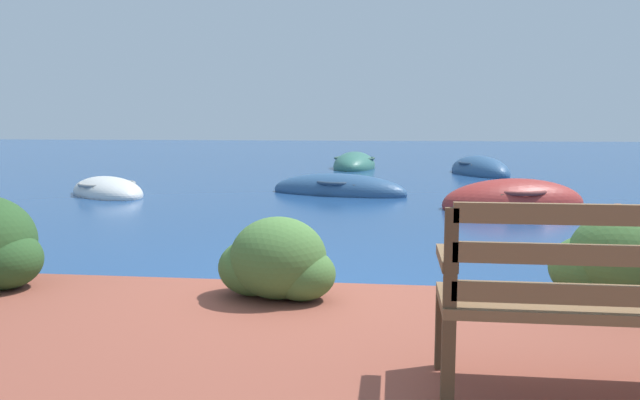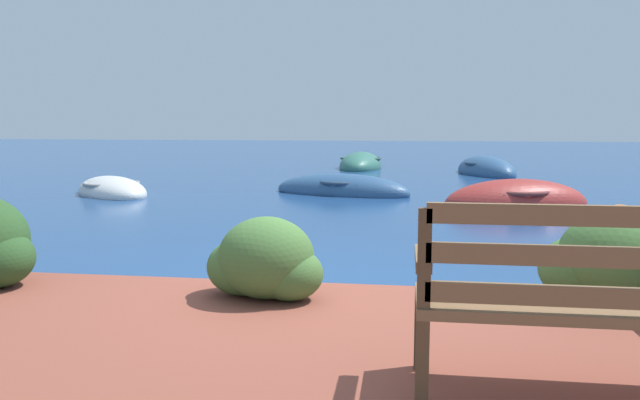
# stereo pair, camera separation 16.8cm
# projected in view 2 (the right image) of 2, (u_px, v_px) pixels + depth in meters

# --- Properties ---
(ground_plane) EXTENTS (80.00, 80.00, 0.00)m
(ground_plane) POSITION_uv_depth(u_px,v_px,m) (308.00, 309.00, 4.97)
(ground_plane) COLOR navy
(park_bench) EXTENTS (1.42, 0.48, 0.93)m
(park_bench) POSITION_uv_depth(u_px,v_px,m) (573.00, 297.00, 2.82)
(park_bench) COLOR brown
(park_bench) RESTS_ON patio_terrace
(hedge_clump_left) EXTENTS (0.87, 0.63, 0.59)m
(hedge_clump_left) POSITION_uv_depth(u_px,v_px,m) (265.00, 263.00, 4.49)
(hedge_clump_left) COLOR #426B33
(hedge_clump_left) RESTS_ON patio_terrace
(hedge_clump_centre) EXTENTS (0.97, 0.70, 0.66)m
(hedge_clump_centre) POSITION_uv_depth(u_px,v_px,m) (613.00, 264.00, 4.33)
(hedge_clump_centre) COLOR #426B33
(hedge_clump_centre) RESTS_ON patio_terrace
(rowboat_nearest) EXTENTS (2.73, 1.77, 0.88)m
(rowboat_nearest) POSITION_uv_depth(u_px,v_px,m) (516.00, 204.00, 10.58)
(rowboat_nearest) COLOR #9E2D28
(rowboat_nearest) RESTS_ON ground_plane
(rowboat_mid) EXTENTS (2.38, 2.28, 0.65)m
(rowboat_mid) POSITION_uv_depth(u_px,v_px,m) (112.00, 192.00, 12.53)
(rowboat_mid) COLOR silver
(rowboat_mid) RESTS_ON ground_plane
(rowboat_far) EXTENTS (3.03, 1.74, 0.73)m
(rowboat_far) POSITION_uv_depth(u_px,v_px,m) (342.00, 191.00, 12.65)
(rowboat_far) COLOR #2D517A
(rowboat_far) RESTS_ON ground_plane
(rowboat_outer) EXTENTS (1.94, 3.00, 0.89)m
(rowboat_outer) POSITION_uv_depth(u_px,v_px,m) (486.00, 172.00, 17.17)
(rowboat_outer) COLOR #2D517A
(rowboat_outer) RESTS_ON ground_plane
(rowboat_distant) EXTENTS (1.38, 2.85, 0.89)m
(rowboat_distant) POSITION_uv_depth(u_px,v_px,m) (361.00, 166.00, 19.35)
(rowboat_distant) COLOR #336B5B
(rowboat_distant) RESTS_ON ground_plane
(mooring_buoy) EXTENTS (0.59, 0.59, 0.54)m
(mooring_buoy) POSITION_uv_depth(u_px,v_px,m) (620.00, 224.00, 8.44)
(mooring_buoy) COLOR orange
(mooring_buoy) RESTS_ON ground_plane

